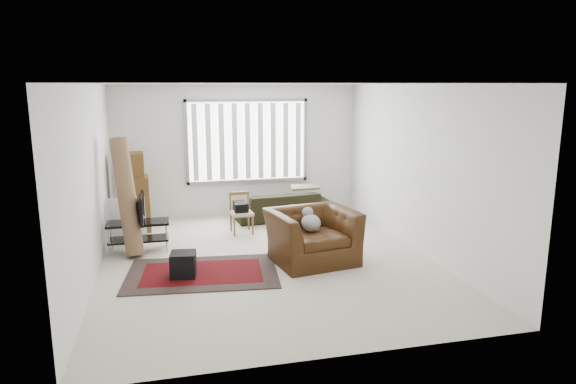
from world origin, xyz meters
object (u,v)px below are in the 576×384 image
moving_boxes (133,195)px  armchair (312,232)px  tv_stand (138,230)px  side_chair (241,211)px  sofa (282,201)px

moving_boxes → armchair: size_ratio=1.04×
moving_boxes → armchair: moving_boxes is taller
moving_boxes → armchair: bearing=-41.7°
tv_stand → moving_boxes: moving_boxes is taller
moving_boxes → armchair: (2.75, -2.45, -0.22)m
moving_boxes → side_chair: size_ratio=1.96×
armchair → side_chair: bearing=104.8°
side_chair → armchair: size_ratio=0.53×
side_chair → moving_boxes: bearing=158.5°
moving_boxes → sofa: 2.90m
sofa → armchair: (-0.12, -2.65, 0.11)m
side_chair → tv_stand: bearing=-163.6°
tv_stand → sofa: size_ratio=0.53×
moving_boxes → armchair: 3.69m
moving_boxes → sofa: bearing=4.0°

